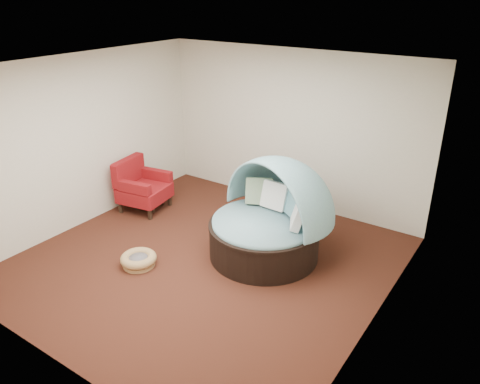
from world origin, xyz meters
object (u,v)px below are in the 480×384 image
Objects in this scene: canopy_daybed at (270,212)px; red_armchair at (141,187)px; side_table at (149,193)px; pet_basket at (139,260)px.

canopy_daybed is 2.27× the size of red_armchair.
red_armchair reaches higher than side_table.
red_armchair is at bearing 133.09° from pet_basket.
red_armchair is at bearing -119.36° from side_table.
canopy_daybed is 2.72m from red_armchair.
red_armchair is (-2.71, 0.06, -0.27)m from canopy_daybed.
red_armchair is 1.73× the size of side_table.
red_armchair is (-1.32, 1.41, 0.33)m from pet_basket.
red_armchair is at bearing -163.11° from canopy_daybed.
canopy_daybed reaches higher than red_armchair.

